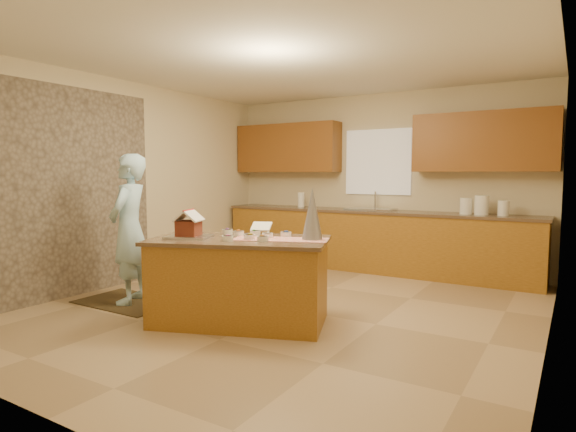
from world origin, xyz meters
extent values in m
plane|color=tan|center=(0.00, 0.00, 0.00)|extent=(5.50, 5.50, 0.00)
plane|color=silver|center=(0.00, 0.00, 2.70)|extent=(5.50, 5.50, 0.00)
plane|color=beige|center=(0.00, 2.75, 1.35)|extent=(5.50, 5.50, 0.00)
plane|color=beige|center=(0.00, -2.75, 1.35)|extent=(5.50, 5.50, 0.00)
plane|color=beige|center=(-2.50, 0.00, 1.35)|extent=(5.50, 5.50, 0.00)
plane|color=beige|center=(2.50, 0.00, 1.35)|extent=(5.50, 5.50, 0.00)
plane|color=gray|center=(-2.48, -0.80, 1.25)|extent=(0.00, 2.50, 2.50)
cube|color=white|center=(0.00, 2.72, 1.65)|extent=(1.05, 0.03, 1.00)
cube|color=#9B6420|center=(0.00, 2.45, 0.44)|extent=(4.80, 0.60, 0.88)
cube|color=brown|center=(0.00, 2.45, 0.90)|extent=(4.85, 0.63, 0.04)
cube|color=brown|center=(-1.55, 2.57, 1.90)|extent=(1.85, 0.35, 0.80)
cube|color=brown|center=(1.55, 2.57, 1.90)|extent=(1.85, 0.35, 0.80)
cube|color=silver|center=(0.00, 2.45, 0.89)|extent=(0.70, 0.45, 0.12)
cylinder|color=silver|center=(0.00, 2.63, 1.06)|extent=(0.03, 0.03, 0.28)
cube|color=#9B6420|center=(-0.14, -0.65, 0.40)|extent=(1.83, 1.35, 0.81)
cube|color=brown|center=(-0.14, -0.65, 0.82)|extent=(1.93, 1.45, 0.04)
cube|color=red|center=(0.24, -0.50, 0.84)|extent=(0.97, 0.63, 0.01)
cube|color=silver|center=(-0.60, -0.87, 0.85)|extent=(0.50, 0.44, 0.02)
cube|color=white|center=(-0.14, -0.27, 0.92)|extent=(0.24, 0.22, 0.09)
cone|color=silver|center=(0.51, -0.35, 1.09)|extent=(0.26, 0.26, 0.50)
cube|color=black|center=(-1.69, -0.72, 0.01)|extent=(1.14, 0.75, 0.01)
imported|color=#ADDCF6|center=(-1.64, -0.72, 0.85)|extent=(0.62, 0.73, 1.68)
cylinder|color=white|center=(1.37, 2.45, 1.03)|extent=(0.16, 0.16, 0.22)
cylinder|color=white|center=(1.57, 2.45, 1.05)|extent=(0.18, 0.18, 0.26)
cylinder|color=white|center=(1.84, 2.45, 1.02)|extent=(0.14, 0.14, 0.20)
cylinder|color=white|center=(-1.22, 2.45, 1.04)|extent=(0.11, 0.11, 0.24)
cube|color=maroon|center=(-0.60, -0.87, 0.94)|extent=(0.27, 0.28, 0.15)
cube|color=white|center=(-0.65, -0.89, 1.06)|extent=(0.22, 0.29, 0.12)
cube|color=white|center=(-0.54, -0.85, 1.06)|extent=(0.22, 0.29, 0.12)
cylinder|color=red|center=(-0.60, -0.87, 1.11)|extent=(0.11, 0.25, 0.02)
cylinder|color=green|center=(-0.14, -0.38, 0.87)|extent=(0.11, 0.11, 0.05)
cylinder|color=purple|center=(-0.45, -0.44, 0.87)|extent=(0.11, 0.11, 0.05)
cylinder|color=orange|center=(-0.27, -0.50, 0.87)|extent=(0.11, 0.11, 0.05)
cylinder|color=orange|center=(0.17, -0.69, 0.87)|extent=(0.11, 0.11, 0.05)
cylinder|color=yellow|center=(-0.01, -0.67, 0.87)|extent=(0.11, 0.11, 0.05)
cylinder|color=blue|center=(0.19, -0.31, 0.87)|extent=(0.11, 0.11, 0.05)
cylinder|color=pink|center=(-0.13, -0.85, 0.87)|extent=(0.11, 0.11, 0.05)
cylinder|color=white|center=(0.08, -0.48, 0.87)|extent=(0.11, 0.11, 0.05)
camera|label=1|loc=(2.67, -4.35, 1.48)|focal=29.72mm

